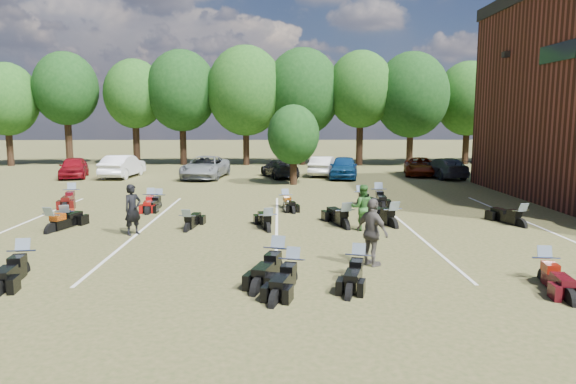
{
  "coord_description": "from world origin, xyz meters",
  "views": [
    {
      "loc": [
        -2.93,
        -16.18,
        4.13
      ],
      "look_at": [
        -2.55,
        4.0,
        1.2
      ],
      "focal_mm": 32.0,
      "sensor_mm": 36.0,
      "label": 1
    }
  ],
  "objects_px": {
    "car_0": "(74,167)",
    "person_green": "(362,207)",
    "car_4": "(344,167)",
    "person_grey": "(372,232)",
    "motorcycle_7": "(66,227)",
    "motorcycle_14": "(72,204)",
    "motorcycle_3": "(358,277)",
    "person_black": "(133,210)"
  },
  "relations": [
    {
      "from": "car_0",
      "to": "person_green",
      "type": "height_order",
      "value": "person_green"
    },
    {
      "from": "car_4",
      "to": "person_grey",
      "type": "relative_size",
      "value": 2.34
    },
    {
      "from": "motorcycle_7",
      "to": "motorcycle_14",
      "type": "relative_size",
      "value": 0.87
    },
    {
      "from": "car_0",
      "to": "car_4",
      "type": "distance_m",
      "value": 18.68
    },
    {
      "from": "car_0",
      "to": "car_4",
      "type": "height_order",
      "value": "car_4"
    },
    {
      "from": "person_grey",
      "to": "motorcycle_3",
      "type": "xyz_separation_m",
      "value": [
        -0.55,
        -1.04,
        -0.96
      ]
    },
    {
      "from": "car_0",
      "to": "motorcycle_3",
      "type": "height_order",
      "value": "car_0"
    },
    {
      "from": "car_0",
      "to": "person_grey",
      "type": "relative_size",
      "value": 2.22
    },
    {
      "from": "motorcycle_3",
      "to": "person_grey",
      "type": "bearing_deg",
      "value": 78.3
    },
    {
      "from": "car_0",
      "to": "person_green",
      "type": "xyz_separation_m",
      "value": [
        17.27,
        -17.09,
        0.13
      ]
    },
    {
      "from": "motorcycle_7",
      "to": "motorcycle_14",
      "type": "height_order",
      "value": "motorcycle_14"
    },
    {
      "from": "motorcycle_14",
      "to": "car_4",
      "type": "bearing_deg",
      "value": 23.12
    },
    {
      "from": "car_4",
      "to": "motorcycle_14",
      "type": "bearing_deg",
      "value": -135.29
    },
    {
      "from": "car_4",
      "to": "motorcycle_14",
      "type": "height_order",
      "value": "car_4"
    },
    {
      "from": "car_0",
      "to": "motorcycle_7",
      "type": "bearing_deg",
      "value": -84.95
    },
    {
      "from": "person_green",
      "to": "motorcycle_7",
      "type": "xyz_separation_m",
      "value": [
        -11.2,
        0.73,
        -0.85
      ]
    },
    {
      "from": "car_0",
      "to": "person_green",
      "type": "distance_m",
      "value": 24.3
    },
    {
      "from": "car_0",
      "to": "person_green",
      "type": "bearing_deg",
      "value": -60.01
    },
    {
      "from": "person_green",
      "to": "motorcycle_7",
      "type": "relative_size",
      "value": 0.78
    },
    {
      "from": "car_4",
      "to": "person_green",
      "type": "bearing_deg",
      "value": -85.34
    },
    {
      "from": "car_0",
      "to": "motorcycle_14",
      "type": "xyz_separation_m",
      "value": [
        4.17,
        -10.92,
        -0.72
      ]
    },
    {
      "from": "person_green",
      "to": "motorcycle_3",
      "type": "height_order",
      "value": "person_green"
    },
    {
      "from": "person_grey",
      "to": "motorcycle_3",
      "type": "relative_size",
      "value": 0.88
    },
    {
      "from": "car_0",
      "to": "motorcycle_7",
      "type": "distance_m",
      "value": 17.46
    },
    {
      "from": "car_4",
      "to": "person_black",
      "type": "height_order",
      "value": "person_black"
    },
    {
      "from": "motorcycle_14",
      "to": "car_0",
      "type": "bearing_deg",
      "value": 98.86
    },
    {
      "from": "car_4",
      "to": "motorcycle_14",
      "type": "relative_size",
      "value": 1.79
    },
    {
      "from": "person_grey",
      "to": "motorcycle_7",
      "type": "relative_size",
      "value": 0.88
    },
    {
      "from": "motorcycle_14",
      "to": "motorcycle_3",
      "type": "bearing_deg",
      "value": -56.39
    },
    {
      "from": "person_grey",
      "to": "person_green",
      "type": "bearing_deg",
      "value": -41.44
    },
    {
      "from": "car_4",
      "to": "person_black",
      "type": "relative_size",
      "value": 2.47
    },
    {
      "from": "person_black",
      "to": "motorcycle_3",
      "type": "bearing_deg",
      "value": -83.69
    },
    {
      "from": "car_0",
      "to": "motorcycle_7",
      "type": "relative_size",
      "value": 1.95
    },
    {
      "from": "person_green",
      "to": "person_grey",
      "type": "bearing_deg",
      "value": 86.4
    },
    {
      "from": "person_black",
      "to": "motorcycle_14",
      "type": "relative_size",
      "value": 0.73
    },
    {
      "from": "car_0",
      "to": "person_grey",
      "type": "xyz_separation_m",
      "value": [
        16.81,
        -21.69,
        0.23
      ]
    },
    {
      "from": "person_black",
      "to": "motorcycle_14",
      "type": "distance_m",
      "value": 8.37
    },
    {
      "from": "car_4",
      "to": "motorcycle_7",
      "type": "bearing_deg",
      "value": -119.3
    },
    {
      "from": "car_4",
      "to": "motorcycle_7",
      "type": "xyz_separation_m",
      "value": [
        -12.6,
        -15.65,
        -0.76
      ]
    },
    {
      "from": "person_black",
      "to": "car_0",
      "type": "bearing_deg",
      "value": 68.26
    },
    {
      "from": "person_green",
      "to": "motorcycle_3",
      "type": "distance_m",
      "value": 5.79
    },
    {
      "from": "motorcycle_3",
      "to": "car_0",
      "type": "bearing_deg",
      "value": 141.6
    }
  ]
}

